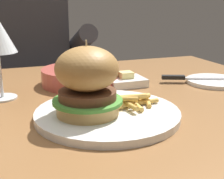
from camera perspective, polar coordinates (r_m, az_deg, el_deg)
dining_table at (r=0.73m, az=-6.62°, el=-9.59°), size 1.12×0.78×0.74m
main_plate at (r=0.59m, az=-0.84°, el=-4.44°), size 0.27×0.27×0.01m
burger_sandwich at (r=0.55m, az=-4.56°, el=1.57°), size 0.13×0.13×0.13m
fries_pile at (r=0.60m, az=3.94°, el=-2.13°), size 0.10×0.09×0.02m
bread_plate at (r=0.87m, az=18.21°, el=1.45°), size 0.15×0.15×0.01m
table_knife at (r=0.85m, az=14.99°, el=2.06°), size 0.21×0.10×0.01m
butter_dish at (r=0.80m, az=2.56°, el=1.57°), size 0.09×0.08×0.04m
soup_bowl at (r=0.81m, az=-5.86°, el=2.58°), size 0.20×0.20×0.05m
diner_person at (r=1.37m, az=-15.68°, el=-1.01°), size 0.51×0.36×1.18m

